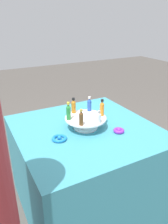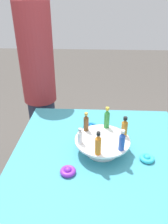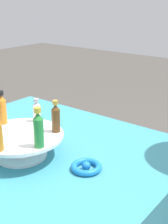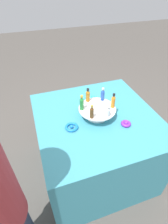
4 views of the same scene
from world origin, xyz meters
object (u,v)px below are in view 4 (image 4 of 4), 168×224
(bottle_clear, at_px, (108,112))
(bottle_amber, at_px, (88,95))
(bottle_blue, at_px, (103,95))
(ribbon_bow_teal, at_px, (93,98))
(display_stand, at_px, (97,111))
(bottle_brown, at_px, (92,112))
(ribbon_bow_blue, at_px, (72,127))
(ribbon_bow_purple, at_px, (126,124))
(bottle_green, at_px, (82,103))
(bottle_orange, at_px, (113,101))

(bottle_clear, relative_size, bottle_amber, 0.75)
(bottle_blue, bearing_deg, bottle_clear, 168.01)
(bottle_amber, bearing_deg, ribbon_bow_teal, -39.21)
(display_stand, bearing_deg, bottle_blue, -41.99)
(bottle_brown, bearing_deg, ribbon_bow_blue, 80.79)
(bottle_clear, xyz_separation_m, bottle_blue, (0.22, -0.05, 0.01))
(display_stand, distance_m, ribbon_bow_blue, 0.26)
(bottle_blue, xyz_separation_m, ribbon_bow_blue, (-0.17, 0.33, -0.13))
(bottle_blue, relative_size, ribbon_bow_purple, 1.47)
(display_stand, relative_size, bottle_amber, 2.52)
(bottle_green, distance_m, ribbon_bow_teal, 0.32)
(bottle_orange, height_order, ribbon_bow_blue, bottle_orange)
(bottle_clear, bearing_deg, bottle_blue, -11.99)
(bottle_green, distance_m, ribbon_bow_purple, 0.40)
(bottle_orange, distance_m, bottle_amber, 0.22)
(bottle_amber, xyz_separation_m, ribbon_bow_teal, (0.12, -0.10, -0.13))
(bottle_green, bearing_deg, bottle_amber, -41.99)
(bottle_brown, xyz_separation_m, ribbon_bow_purple, (-0.08, -0.27, -0.13))
(bottle_blue, bearing_deg, bottle_amber, 78.01)
(display_stand, height_order, bottle_amber, bottle_amber)
(bottle_orange, bearing_deg, bottle_green, 78.01)
(bottle_green, relative_size, bottle_amber, 1.10)
(bottle_clear, bearing_deg, ribbon_bow_purple, -110.48)
(bottle_amber, height_order, ribbon_bow_purple, bottle_amber)
(ribbon_bow_blue, bearing_deg, bottle_clear, -100.45)
(display_stand, height_order, ribbon_bow_purple, display_stand)
(bottle_green, height_order, bottle_orange, bottle_green)
(bottle_blue, bearing_deg, ribbon_bow_purple, -160.45)
(bottle_brown, xyz_separation_m, bottle_blue, (0.19, -0.17, 0.00))
(bottle_blue, bearing_deg, ribbon_bow_teal, 9.52)
(bottle_brown, distance_m, bottle_amber, 0.22)
(bottle_green, relative_size, bottle_clear, 1.47)
(display_stand, height_order, ribbon_bow_blue, display_stand)
(display_stand, bearing_deg, bottle_orange, -101.99)
(bottle_orange, height_order, ribbon_bow_purple, bottle_orange)
(bottle_orange, relative_size, ribbon_bow_purple, 1.61)
(bottle_brown, xyz_separation_m, ribbon_bow_blue, (0.03, 0.16, -0.13))
(bottle_green, bearing_deg, ribbon_bow_purple, -123.28)
(bottle_blue, height_order, ribbon_bow_teal, bottle_blue)
(bottle_orange, relative_size, ribbon_bow_blue, 1.25)
(bottle_green, relative_size, ribbon_bow_teal, 1.67)
(bottle_brown, bearing_deg, ribbon_bow_purple, -106.59)
(bottle_orange, relative_size, bottle_blue, 1.09)
(display_stand, relative_size, ribbon_bow_blue, 2.95)
(bottle_green, xyz_separation_m, bottle_clear, (-0.15, -0.17, -0.02))
(display_stand, relative_size, bottle_clear, 3.35)
(ribbon_bow_blue, height_order, ribbon_bow_purple, ribbon_bow_purple)
(ribbon_bow_blue, bearing_deg, bottle_amber, -46.59)
(bottle_green, xyz_separation_m, ribbon_bow_blue, (-0.10, 0.12, -0.14))
(bottle_blue, bearing_deg, bottle_brown, 138.01)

